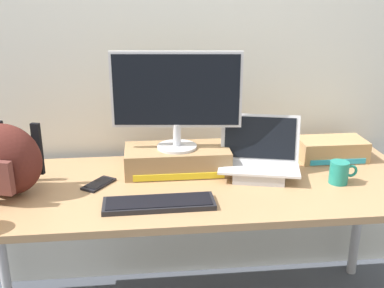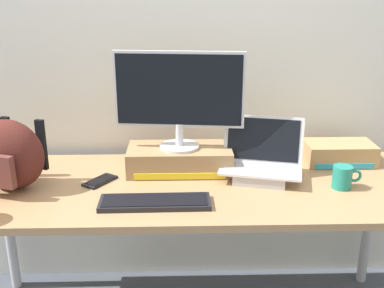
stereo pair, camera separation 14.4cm
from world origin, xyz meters
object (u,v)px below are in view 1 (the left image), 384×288
Objects in this scene: messenger_backpack at (5,160)px; cell_phone at (99,184)px; coffee_mug at (340,172)px; toner_box_yellow at (177,159)px; open_laptop at (259,165)px; external_keyboard at (159,203)px; desktop_monitor at (176,96)px; toner_box_cyan at (331,149)px.

messenger_backpack is 2.10× the size of cell_phone.
messenger_backpack reaches higher than coffee_mug.
toner_box_yellow is at bearing 31.48° from messenger_backpack.
external_keyboard is at bearing -137.12° from open_laptop.
cell_phone is at bearing -160.31° from toner_box_yellow.
external_keyboard is 3.53× the size of coffee_mug.
open_laptop reaches higher than coffee_mug.
messenger_backpack reaches higher than external_keyboard.
open_laptop is at bearing -15.13° from toner_box_yellow.
messenger_backpack reaches higher than open_laptop.
external_keyboard is 1.24× the size of messenger_backpack.
toner_box_yellow is 3.83× the size of coffee_mug.
desktop_monitor is 1.46× the size of open_laptop.
messenger_backpack is 2.85× the size of coffee_mug.
toner_box_cyan is (0.76, 0.08, -0.30)m from desktop_monitor.
toner_box_yellow is 0.30m from desktop_monitor.
desktop_monitor is at bearing 54.32° from cell_phone.
coffee_mug reaches higher than cell_phone.
toner_box_yellow is at bearing 73.64° from external_keyboard.
external_keyboard is (-0.10, -0.35, -0.34)m from desktop_monitor.
toner_box_cyan is (1.11, 0.20, 0.04)m from cell_phone.
toner_box_yellow reaches higher than external_keyboard.
open_laptop is at bearing 160.68° from coffee_mug.
messenger_backpack is 0.39m from cell_phone.
messenger_backpack is (-0.70, -0.17, -0.20)m from desktop_monitor.
cell_phone is (-0.35, -0.12, -0.05)m from toner_box_yellow.
desktop_monitor is 1.63× the size of messenger_backpack.
open_laptop is 0.44m from toner_box_cyan.
open_laptop is 0.52m from external_keyboard.
desktop_monitor is 0.78m from coffee_mug.
messenger_backpack is at bearing -170.38° from toner_box_cyan.
external_keyboard reaches higher than cell_phone.
messenger_backpack is (-0.70, -0.17, 0.09)m from toner_box_yellow.
external_keyboard is at bearing -105.63° from toner_box_yellow.
external_keyboard is at bearing -99.38° from desktop_monitor.
messenger_backpack is at bearing -162.00° from open_laptop.
toner_box_yellow is 0.77m from toner_box_cyan.
open_laptop is (0.36, -0.10, -0.00)m from toner_box_yellow.
open_laptop is 1.12× the size of messenger_backpack.
toner_box_cyan is (0.40, 0.17, -0.00)m from open_laptop.
open_laptop is at bearing 28.21° from external_keyboard.
desktop_monitor is 0.47m from open_laptop.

